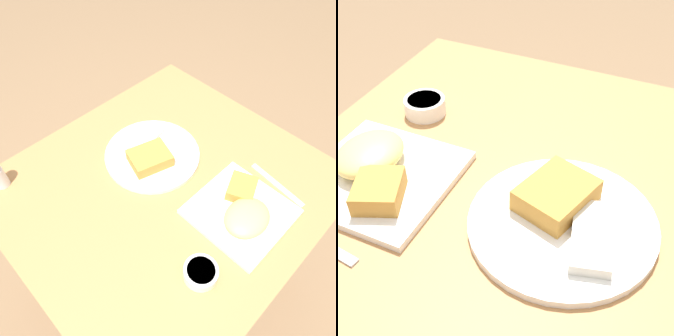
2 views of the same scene
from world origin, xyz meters
TOP-DOWN VIEW (x-y plane):
  - ground_plane at (0.00, 0.00)m, footprint 8.00×8.00m
  - dining_table at (0.00, 0.00)m, footprint 0.91×0.85m
  - plate_square_near at (0.08, -0.23)m, footprint 0.25×0.25m
  - plate_oval_far at (0.04, 0.11)m, footprint 0.30×0.30m
  - sauce_ramekin at (-0.14, -0.26)m, footprint 0.09×0.09m
  - butter_knife at (0.24, -0.24)m, footprint 0.04×0.19m

SIDE VIEW (x-z plane):
  - ground_plane at x=0.00m, z-range 0.00..0.00m
  - dining_table at x=0.00m, z-range 0.27..0.97m
  - butter_knife at x=0.24m, z-range 0.70..0.71m
  - plate_oval_far at x=0.04m, z-range 0.69..0.74m
  - sauce_ramekin at x=-0.14m, z-range 0.70..0.74m
  - plate_square_near at x=0.08m, z-range 0.69..0.75m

